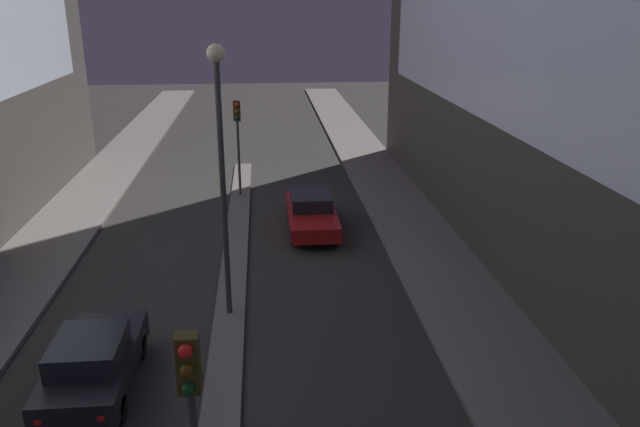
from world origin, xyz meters
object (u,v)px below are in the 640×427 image
Objects in this scene: traffic_light_near at (192,407)px; street_lamp at (221,143)px; traffic_light_mid at (237,127)px; car_left_lane at (94,363)px; car_right_lane at (312,212)px.

traffic_light_near is 0.57× the size of street_lamp.
traffic_light_mid is 1.05× the size of car_left_lane.
traffic_light_mid is 6.06m from car_right_lane.
traffic_light_near is at bearing -100.62° from car_right_lane.
car_left_lane is at bearing -130.90° from street_lamp.
traffic_light_near is 16.36m from car_right_lane.
street_lamp is at bearing -90.00° from traffic_light_mid.
street_lamp reaches higher than car_right_lane.
street_lamp is (0.00, 8.88, 1.85)m from traffic_light_near.
car_left_lane is 12.01m from car_right_lane.
car_right_lane is at bearing 79.38° from traffic_light_near.
traffic_light_mid is 15.53m from car_left_lane.
street_lamp reaches higher than traffic_light_mid.
street_lamp reaches higher than car_left_lane.
car_left_lane is (-2.98, -3.44, -4.41)m from street_lamp.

